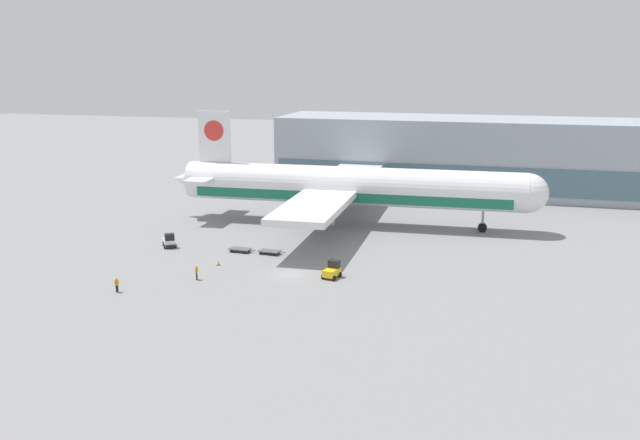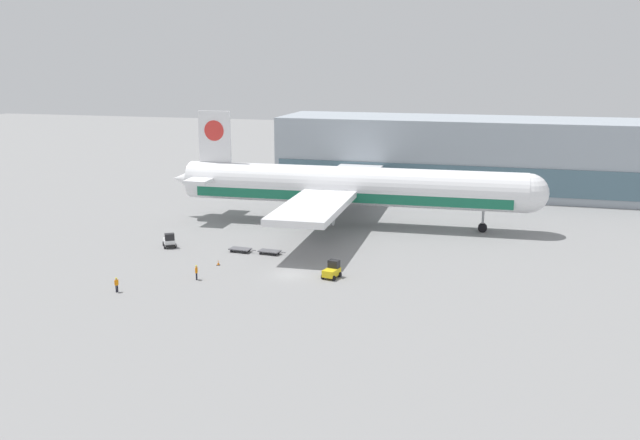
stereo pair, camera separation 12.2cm
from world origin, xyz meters
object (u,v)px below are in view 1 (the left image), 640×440
baggage_tug_foreground (332,270)px  baggage_tug_mid (169,241)px  airplane_main (346,187)px  ground_crew_near (197,271)px  ground_crew_far (117,284)px  baggage_dolly_second (270,251)px  traffic_cone_near (218,263)px  baggage_dolly_lead (240,249)px

baggage_tug_foreground → baggage_tug_mid: bearing=85.7°
airplane_main → ground_crew_near: bearing=-109.8°
ground_crew_near → ground_crew_far: bearing=-56.8°
ground_crew_far → baggage_tug_mid: bearing=25.1°
baggage_dolly_second → traffic_cone_near: bearing=-119.3°
baggage_dolly_lead → ground_crew_far: size_ratio=2.24×
baggage_tug_mid → ground_crew_far: size_ratio=1.68×
baggage_dolly_second → traffic_cone_near: (-4.43, -6.49, -0.07)m
airplane_main → ground_crew_near: (-10.15, -31.73, -4.81)m
airplane_main → baggage_dolly_lead: bearing=-119.1°
baggage_dolly_second → traffic_cone_near: 7.86m
airplane_main → baggage_tug_mid: bearing=-137.8°
baggage_dolly_lead → ground_crew_far: 20.26m
baggage_tug_mid → ground_crew_far: baggage_tug_mid is taller
baggage_dolly_lead → baggage_dolly_second: (4.09, 0.03, 0.00)m
baggage_dolly_second → ground_crew_far: bearing=-114.9°
traffic_cone_near → ground_crew_near: bearing=-90.5°
ground_crew_near → traffic_cone_near: size_ratio=2.66×
baggage_tug_mid → airplane_main: bearing=101.3°
baggage_tug_foreground → traffic_cone_near: (-14.87, 1.17, -0.56)m
baggage_tug_foreground → traffic_cone_near: baggage_tug_foreground is taller
baggage_tug_foreground → ground_crew_near: (-14.92, -4.98, 0.15)m
baggage_tug_mid → ground_crew_far: 19.04m
airplane_main → baggage_tug_mid: size_ratio=20.64×
baggage_tug_mid → traffic_cone_near: bearing=24.8°
ground_crew_far → traffic_cone_near: 14.20m
ground_crew_far → traffic_cone_near: bearing=-12.4°
baggage_tug_foreground → baggage_dolly_second: 12.95m
ground_crew_near → baggage_dolly_second: bearing=149.0°
airplane_main → baggage_tug_foreground: size_ratio=21.63×
airplane_main → baggage_dolly_second: 20.66m
baggage_tug_mid → baggage_dolly_lead: (10.17, 0.27, -0.49)m
baggage_tug_mid → traffic_cone_near: (9.83, -6.18, -0.56)m
airplane_main → baggage_tug_foreground: bearing=-81.9°
ground_crew_near → baggage_dolly_lead: bearing=166.8°
baggage_tug_mid → baggage_dolly_lead: baggage_tug_mid is taller
airplane_main → baggage_dolly_lead: (-9.76, -19.13, -5.45)m
ground_crew_far → baggage_dolly_second: bearing=-14.8°
traffic_cone_near → baggage_tug_foreground: bearing=-4.5°
baggage_dolly_lead → ground_crew_far: (-6.91, -19.03, 0.59)m
baggage_tug_mid → ground_crew_near: baggage_tug_mid is taller
baggage_dolly_lead → traffic_cone_near: 6.47m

